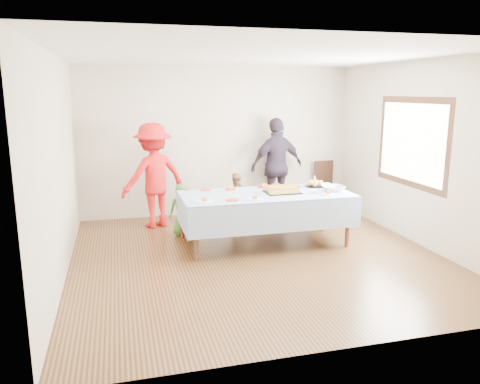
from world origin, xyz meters
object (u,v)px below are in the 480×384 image
object	(u,v)px
dining_chair	(326,182)
adult_left	(154,176)
birthday_cake	(282,190)
party_table	(266,197)

from	to	relation	value
dining_chair	adult_left	size ratio (longest dim) A/B	0.53
birthday_cake	party_table	bearing A→B (deg)	178.83
party_table	adult_left	size ratio (longest dim) A/B	1.43
birthday_cake	dining_chair	bearing A→B (deg)	49.22
party_table	dining_chair	size ratio (longest dim) A/B	2.69
birthday_cake	dining_chair	world-z (taller)	dining_chair
dining_chair	adult_left	xyz separation A→B (m)	(-3.33, -0.42, 0.36)
birthday_cake	dining_chair	xyz separation A→B (m)	(1.56, 1.81, -0.31)
birthday_cake	adult_left	size ratio (longest dim) A/B	0.29
party_table	birthday_cake	xyz separation A→B (m)	(0.24, -0.00, 0.10)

